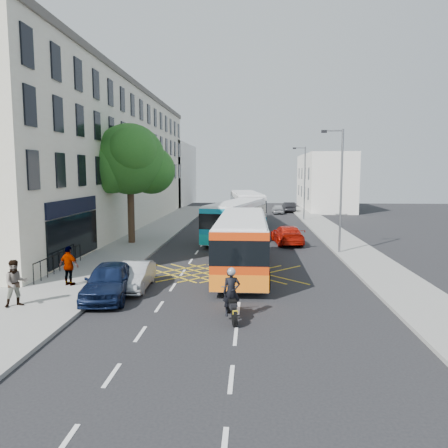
% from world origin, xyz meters
% --- Properties ---
extents(ground, '(120.00, 120.00, 0.00)m').
position_xyz_m(ground, '(0.00, 0.00, 0.00)').
color(ground, black).
rests_on(ground, ground).
extents(pavement_left, '(5.00, 70.00, 0.15)m').
position_xyz_m(pavement_left, '(-8.50, 15.00, 0.07)').
color(pavement_left, gray).
rests_on(pavement_left, ground).
extents(pavement_right, '(3.00, 70.00, 0.15)m').
position_xyz_m(pavement_right, '(7.50, 15.00, 0.07)').
color(pavement_right, gray).
rests_on(pavement_right, ground).
extents(terrace_main, '(8.30, 45.00, 13.50)m').
position_xyz_m(terrace_main, '(-14.00, 24.49, 6.76)').
color(terrace_main, beige).
rests_on(terrace_main, ground).
extents(terrace_far, '(8.00, 20.00, 10.00)m').
position_xyz_m(terrace_far, '(-14.00, 55.00, 5.00)').
color(terrace_far, silver).
rests_on(terrace_far, ground).
extents(building_right, '(6.00, 18.00, 8.00)m').
position_xyz_m(building_right, '(11.00, 48.00, 4.00)').
color(building_right, silver).
rests_on(building_right, ground).
extents(street_tree, '(6.30, 5.70, 8.80)m').
position_xyz_m(street_tree, '(-8.51, 14.97, 6.29)').
color(street_tree, '#382619').
rests_on(street_tree, pavement_left).
extents(lamp_near, '(1.45, 0.15, 8.00)m').
position_xyz_m(lamp_near, '(6.20, 12.00, 4.62)').
color(lamp_near, slate).
rests_on(lamp_near, pavement_right).
extents(lamp_far, '(1.45, 0.15, 8.00)m').
position_xyz_m(lamp_far, '(6.20, 32.00, 4.62)').
color(lamp_far, slate).
rests_on(lamp_far, pavement_right).
extents(railings, '(0.08, 5.60, 1.14)m').
position_xyz_m(railings, '(-9.70, 5.30, 0.72)').
color(railings, black).
rests_on(railings, pavement_left).
extents(bus_near, '(2.75, 10.96, 3.08)m').
position_xyz_m(bus_near, '(-0.01, 6.41, 1.62)').
color(bus_near, silver).
rests_on(bus_near, ground).
extents(bus_mid, '(4.93, 11.19, 3.06)m').
position_xyz_m(bus_mid, '(-0.70, 17.86, 1.61)').
color(bus_mid, silver).
rests_on(bus_mid, ground).
extents(bus_far, '(3.96, 11.87, 3.27)m').
position_xyz_m(bus_far, '(-0.10, 29.57, 1.72)').
color(bus_far, silver).
rests_on(bus_far, ground).
extents(motorbike, '(0.79, 2.19, 1.96)m').
position_xyz_m(motorbike, '(-0.22, -1.33, 0.92)').
color(motorbike, black).
rests_on(motorbike, ground).
extents(parked_car_blue, '(2.23, 4.63, 1.53)m').
position_xyz_m(parked_car_blue, '(-5.60, 1.08, 0.76)').
color(parked_car_blue, '#0C1733').
rests_on(parked_car_blue, ground).
extents(parked_car_silver, '(1.44, 3.78, 1.23)m').
position_xyz_m(parked_car_silver, '(-4.90, 2.64, 0.62)').
color(parked_car_silver, '#96999D').
rests_on(parked_car_silver, ground).
extents(red_hatchback, '(2.48, 4.99, 1.39)m').
position_xyz_m(red_hatchback, '(3.18, 15.99, 0.70)').
color(red_hatchback, '#BD1508').
rests_on(red_hatchback, ground).
extents(distant_car_grey, '(2.64, 4.97, 1.33)m').
position_xyz_m(distant_car_grey, '(-2.24, 39.50, 0.67)').
color(distant_car_grey, '#474A4F').
rests_on(distant_car_grey, ground).
extents(distant_car_silver, '(1.49, 3.60, 1.22)m').
position_xyz_m(distant_car_silver, '(3.86, 40.19, 0.61)').
color(distant_car_silver, '#A1A4A9').
rests_on(distant_car_silver, ground).
extents(distant_car_dark, '(1.67, 4.15, 1.34)m').
position_xyz_m(distant_car_dark, '(5.50, 42.64, 0.67)').
color(distant_car_dark, black).
rests_on(distant_car_dark, ground).
extents(pedestrian_near, '(1.14, 1.11, 1.86)m').
position_xyz_m(pedestrian_near, '(-8.71, -0.77, 1.08)').
color(pedestrian_near, gray).
rests_on(pedestrian_near, pavement_left).
extents(pedestrian_far, '(1.17, 0.78, 1.84)m').
position_xyz_m(pedestrian_far, '(-7.97, 2.50, 1.07)').
color(pedestrian_far, gray).
rests_on(pedestrian_far, pavement_left).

